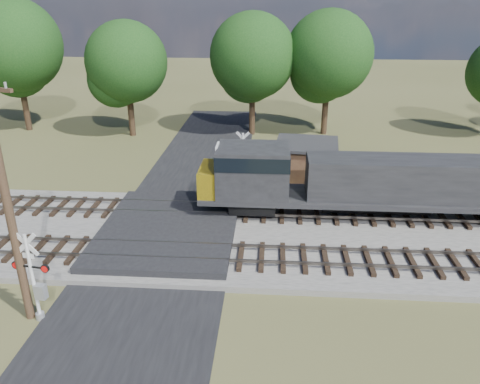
# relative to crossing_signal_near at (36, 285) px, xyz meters

# --- Properties ---
(ground) EXTENTS (160.00, 160.00, 0.00)m
(ground) POSITION_rel_crossing_signal_near_xyz_m (3.53, 6.78, -1.61)
(ground) COLOR #4B4C28
(ground) RESTS_ON ground
(ballast_bed) EXTENTS (140.00, 10.00, 0.30)m
(ballast_bed) POSITION_rel_crossing_signal_near_xyz_m (13.53, 7.28, -1.46)
(ballast_bed) COLOR gray
(ballast_bed) RESTS_ON ground
(road) EXTENTS (7.00, 60.00, 0.08)m
(road) POSITION_rel_crossing_signal_near_xyz_m (3.53, 6.78, -1.57)
(road) COLOR black
(road) RESTS_ON ground
(crossing_panel) EXTENTS (7.00, 9.00, 0.62)m
(crossing_panel) POSITION_rel_crossing_signal_near_xyz_m (3.53, 7.28, -1.29)
(crossing_panel) COLOR #262628
(crossing_panel) RESTS_ON ground
(track_near) EXTENTS (140.00, 2.60, 0.33)m
(track_near) POSITION_rel_crossing_signal_near_xyz_m (6.65, 4.78, -1.20)
(track_near) COLOR black
(track_near) RESTS_ON ballast_bed
(track_far) EXTENTS (140.00, 2.60, 0.33)m
(track_far) POSITION_rel_crossing_signal_near_xyz_m (6.65, 9.78, -1.20)
(track_far) COLOR black
(track_far) RESTS_ON ballast_bed
(crossing_signal_near) EXTENTS (1.55, 0.37, 3.87)m
(crossing_signal_near) POSITION_rel_crossing_signal_near_xyz_m (0.00, 0.00, 0.00)
(crossing_signal_near) COLOR silver
(crossing_signal_near) RESTS_ON ground
(crossing_signal_far) EXTENTS (1.50, 0.35, 3.72)m
(crossing_signal_far) POSITION_rel_crossing_signal_near_xyz_m (6.88, 14.95, -0.06)
(crossing_signal_far) COLOR silver
(crossing_signal_far) RESTS_ON ground
(utility_pole) EXTENTS (2.31, 0.79, 9.68)m
(utility_pole) POSITION_rel_crossing_signal_near_xyz_m (-0.52, 0.09, 3.52)
(utility_pole) COLOR #3B2B1B
(utility_pole) RESTS_ON ground
(equipment_shed) EXTENTS (4.54, 4.54, 2.81)m
(equipment_shed) POSITION_rel_crossing_signal_near_xyz_m (11.20, 15.77, -0.18)
(equipment_shed) COLOR #482B1F
(equipment_shed) RESTS_ON ground
(treeline) EXTENTS (78.60, 12.02, 12.00)m
(treeline) POSITION_rel_crossing_signal_near_xyz_m (4.00, 27.58, 5.38)
(treeline) COLOR black
(treeline) RESTS_ON ground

